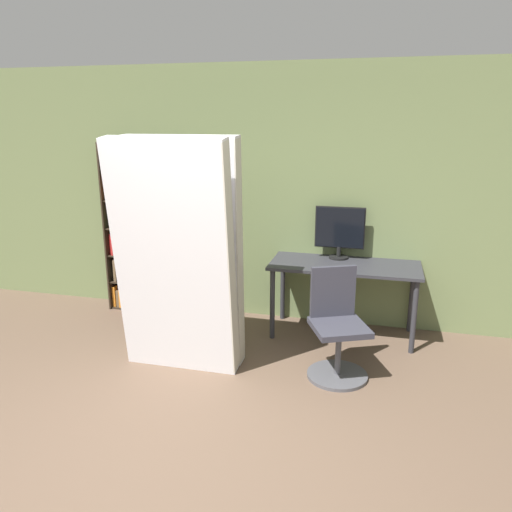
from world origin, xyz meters
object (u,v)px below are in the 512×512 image
object	(u,v)px
bookshelf	(131,232)
mattress_far	(186,253)
office_chair	(337,333)
monitor	(340,230)
mattress_near	(174,260)

from	to	relation	value
bookshelf	mattress_far	xyz separation A→B (m)	(1.12, -1.09, 0.12)
office_chair	mattress_far	bearing A→B (deg)	-178.51
bookshelf	mattress_far	distance (m)	1.56
monitor	office_chair	bearing A→B (deg)	-84.54
monitor	mattress_far	distance (m)	1.65
office_chair	mattress_near	size ratio (longest dim) A/B	0.46
office_chair	mattress_far	world-z (taller)	mattress_far
monitor	office_chair	distance (m)	1.25
office_chair	bookshelf	size ratio (longest dim) A/B	0.49
mattress_near	mattress_far	world-z (taller)	same
mattress_near	mattress_far	size ratio (longest dim) A/B	1.00
bookshelf	mattress_near	distance (m)	1.74
bookshelf	mattress_far	world-z (taller)	mattress_far
office_chair	mattress_far	size ratio (longest dim) A/B	0.46
monitor	mattress_far	bearing A→B (deg)	-138.84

